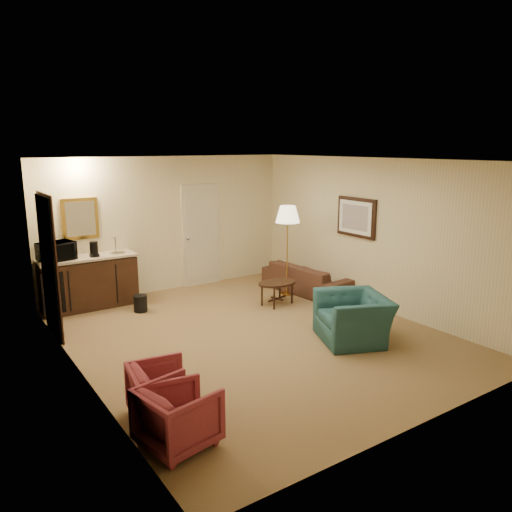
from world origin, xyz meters
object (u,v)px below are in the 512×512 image
(sofa, at_px, (307,274))
(coffee_maker, at_px, (94,249))
(wetbar_cabinet, at_px, (89,282))
(teal_armchair, at_px, (353,310))
(rose_chair_far, at_px, (178,413))
(coffee_table, at_px, (277,293))
(floor_lamp, at_px, (287,251))
(rose_chair_near, at_px, (162,389))
(microwave, at_px, (56,249))
(waste_bin, at_px, (140,303))

(sofa, distance_m, coffee_maker, 3.97)
(wetbar_cabinet, distance_m, sofa, 4.03)
(teal_armchair, bearing_deg, coffee_maker, -120.77)
(rose_chair_far, bearing_deg, coffee_table, -59.75)
(floor_lamp, bearing_deg, rose_chair_far, -139.02)
(rose_chair_near, distance_m, coffee_maker, 4.14)
(rose_chair_near, bearing_deg, wetbar_cabinet, 2.34)
(sofa, relative_size, coffee_table, 2.56)
(rose_chair_far, relative_size, microwave, 1.20)
(rose_chair_near, bearing_deg, teal_armchair, -73.82)
(rose_chair_far, relative_size, waste_bin, 2.31)
(coffee_table, bearing_deg, floor_lamp, 37.39)
(teal_armchair, relative_size, rose_chair_near, 1.62)
(waste_bin, height_order, coffee_maker, coffee_maker)
(teal_armchair, height_order, microwave, microwave)
(wetbar_cabinet, xyz_separation_m, rose_chair_near, (-0.42, -4.13, -0.14))
(wetbar_cabinet, distance_m, teal_armchair, 4.60)
(floor_lamp, bearing_deg, waste_bin, 167.47)
(wetbar_cabinet, height_order, floor_lamp, floor_lamp)
(coffee_table, bearing_deg, waste_bin, 155.33)
(rose_chair_near, xyz_separation_m, coffee_table, (3.25, 2.41, -0.11))
(teal_armchair, height_order, coffee_maker, coffee_maker)
(rose_chair_far, xyz_separation_m, waste_bin, (1.15, 3.94, -0.19))
(coffee_maker, bearing_deg, rose_chair_near, -112.78)
(rose_chair_near, distance_m, microwave, 4.19)
(rose_chair_near, distance_m, waste_bin, 3.58)
(teal_armchair, distance_m, coffee_maker, 4.51)
(wetbar_cabinet, relative_size, coffee_table, 2.23)
(rose_chair_far, xyz_separation_m, microwave, (0.00, 4.65, 0.78))
(waste_bin, bearing_deg, coffee_maker, 130.85)
(wetbar_cabinet, distance_m, microwave, 0.82)
(coffee_table, bearing_deg, teal_armchair, -91.99)
(microwave, bearing_deg, coffee_table, -42.65)
(rose_chair_near, bearing_deg, floor_lamp, -45.13)
(sofa, distance_m, rose_chair_far, 5.37)
(sofa, height_order, coffee_maker, coffee_maker)
(wetbar_cabinet, relative_size, rose_chair_far, 2.45)
(floor_lamp, height_order, microwave, floor_lamp)
(coffee_table, height_order, waste_bin, coffee_table)
(coffee_maker, bearing_deg, wetbar_cabinet, 124.32)
(rose_chair_far, bearing_deg, waste_bin, -27.51)
(coffee_maker, bearing_deg, microwave, 157.98)
(microwave, bearing_deg, floor_lamp, -34.24)
(teal_armchair, height_order, floor_lamp, floor_lamp)
(rose_chair_near, distance_m, rose_chair_far, 0.54)
(wetbar_cabinet, bearing_deg, rose_chair_near, -95.86)
(wetbar_cabinet, distance_m, floor_lamp, 3.62)
(teal_armchair, bearing_deg, microwave, -115.58)
(floor_lamp, xyz_separation_m, waste_bin, (-2.70, 0.60, -0.71))
(microwave, height_order, coffee_maker, microwave)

